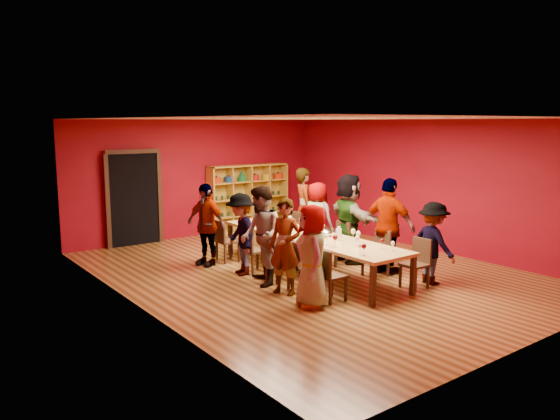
% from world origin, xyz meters
% --- Properties ---
extents(room_shell, '(7.10, 9.10, 3.04)m').
position_xyz_m(room_shell, '(0.00, 0.00, 1.50)').
color(room_shell, brown).
rests_on(room_shell, ground).
extents(tasting_table, '(1.10, 4.50, 0.75)m').
position_xyz_m(tasting_table, '(0.00, 0.00, 0.70)').
color(tasting_table, tan).
rests_on(tasting_table, ground).
extents(doorway, '(1.40, 0.17, 2.30)m').
position_xyz_m(doorway, '(-1.80, 4.43, 1.12)').
color(doorway, black).
rests_on(doorway, ground).
extents(shelving_unit, '(2.40, 0.40, 1.80)m').
position_xyz_m(shelving_unit, '(1.40, 4.32, 0.98)').
color(shelving_unit, '#B68E29').
rests_on(shelving_unit, ground).
extents(chair_person_left_0, '(0.42, 0.42, 0.89)m').
position_xyz_m(chair_person_left_0, '(-0.91, -1.56, 0.50)').
color(chair_person_left_0, black).
rests_on(chair_person_left_0, ground).
extents(person_left_0, '(0.74, 0.92, 1.66)m').
position_xyz_m(person_left_0, '(-1.25, -1.56, 0.83)').
color(person_left_0, '#141C37').
rests_on(person_left_0, ground).
extents(chair_person_left_1, '(0.42, 0.42, 0.89)m').
position_xyz_m(chair_person_left_1, '(-0.91, -0.79, 0.50)').
color(chair_person_left_1, black).
rests_on(chair_person_left_1, ground).
extents(person_left_1, '(0.63, 0.72, 1.66)m').
position_xyz_m(person_left_1, '(-1.20, -0.79, 0.83)').
color(person_left_1, '#526EA9').
rests_on(person_left_1, ground).
extents(chair_person_left_2, '(0.42, 0.42, 0.89)m').
position_xyz_m(chair_person_left_2, '(-0.91, -0.11, 0.50)').
color(chair_person_left_2, black).
rests_on(chair_person_left_2, ground).
extents(person_left_2, '(0.79, 1.00, 1.82)m').
position_xyz_m(person_left_2, '(-1.24, -0.11, 0.91)').
color(person_left_2, '#5476AD').
rests_on(person_left_2, ground).
extents(chair_person_left_3, '(0.42, 0.42, 0.89)m').
position_xyz_m(chair_person_left_3, '(-0.91, 0.68, 0.50)').
color(chair_person_left_3, black).
rests_on(chair_person_left_3, ground).
extents(person_left_3, '(0.66, 1.10, 1.59)m').
position_xyz_m(person_left_3, '(-1.16, 0.68, 0.80)').
color(person_left_3, '#5D90C0').
rests_on(person_left_3, ground).
extents(chair_person_left_4, '(0.42, 0.42, 0.89)m').
position_xyz_m(chair_person_left_4, '(-0.91, 1.72, 0.50)').
color(chair_person_left_4, black).
rests_on(chair_person_left_4, ground).
extents(person_left_4, '(0.73, 1.09, 1.70)m').
position_xyz_m(person_left_4, '(-1.34, 1.72, 0.85)').
color(person_left_4, '#5276A9').
rests_on(person_left_4, ground).
extents(chair_person_right_0, '(0.42, 0.42, 0.89)m').
position_xyz_m(chair_person_right_0, '(0.91, -1.92, 0.50)').
color(chair_person_right_0, black).
rests_on(chair_person_right_0, ground).
extents(person_right_0, '(0.53, 1.02, 1.51)m').
position_xyz_m(person_right_0, '(1.33, -1.92, 0.75)').
color(person_right_0, beige).
rests_on(person_right_0, ground).
extents(chair_person_right_1, '(0.42, 0.42, 0.89)m').
position_xyz_m(chair_person_right_1, '(0.91, -0.98, 0.50)').
color(chair_person_right_1, black).
rests_on(chair_person_right_1, ground).
extents(person_right_1, '(0.71, 1.18, 1.88)m').
position_xyz_m(person_right_1, '(1.18, -0.98, 0.94)').
color(person_right_1, '#141A38').
rests_on(person_right_1, ground).
extents(chair_person_right_2, '(0.42, 0.42, 0.89)m').
position_xyz_m(chair_person_right_2, '(0.91, 0.13, 0.50)').
color(chair_person_right_2, black).
rests_on(chair_person_right_2, ground).
extents(person_right_2, '(0.94, 1.81, 1.88)m').
position_xyz_m(person_right_2, '(1.17, 0.13, 0.94)').
color(person_right_2, '#4B4A4F').
rests_on(person_right_2, ground).
extents(chair_person_right_3, '(0.42, 0.42, 0.89)m').
position_xyz_m(chair_person_right_3, '(0.91, 1.14, 0.50)').
color(chair_person_right_3, black).
rests_on(chair_person_right_3, ground).
extents(person_right_3, '(0.59, 0.86, 1.61)m').
position_xyz_m(person_right_3, '(1.17, 1.14, 0.80)').
color(person_right_3, '#121932').
rests_on(person_right_3, ground).
extents(chair_person_right_4, '(0.42, 0.42, 0.89)m').
position_xyz_m(chair_person_right_4, '(0.91, 1.71, 0.50)').
color(chair_person_right_4, black).
rests_on(chair_person_right_4, ground).
extents(person_right_4, '(0.74, 0.83, 1.89)m').
position_xyz_m(person_right_4, '(1.26, 1.71, 0.95)').
color(person_right_4, '#16193C').
rests_on(person_right_4, ground).
extents(wine_glass_0, '(0.08, 0.08, 0.21)m').
position_xyz_m(wine_glass_0, '(0.35, 0.71, 0.90)').
color(wine_glass_0, silver).
rests_on(wine_glass_0, tasting_table).
extents(wine_glass_1, '(0.08, 0.08, 0.21)m').
position_xyz_m(wine_glass_1, '(0.28, 1.78, 0.90)').
color(wine_glass_1, silver).
rests_on(wine_glass_1, tasting_table).
extents(wine_glass_2, '(0.08, 0.08, 0.20)m').
position_xyz_m(wine_glass_2, '(-0.34, -1.81, 0.90)').
color(wine_glass_2, silver).
rests_on(wine_glass_2, tasting_table).
extents(wine_glass_3, '(0.09, 0.09, 0.21)m').
position_xyz_m(wine_glass_3, '(0.31, -0.04, 0.90)').
color(wine_glass_3, silver).
rests_on(wine_glass_3, tasting_table).
extents(wine_glass_4, '(0.07, 0.07, 0.18)m').
position_xyz_m(wine_glass_4, '(0.27, -1.89, 0.88)').
color(wine_glass_4, silver).
rests_on(wine_glass_4, tasting_table).
extents(wine_glass_5, '(0.08, 0.08, 0.21)m').
position_xyz_m(wine_glass_5, '(-0.31, 0.90, 0.90)').
color(wine_glass_5, silver).
rests_on(wine_glass_5, tasting_table).
extents(wine_glass_6, '(0.07, 0.07, 0.18)m').
position_xyz_m(wine_glass_6, '(0.26, -1.65, 0.88)').
color(wine_glass_6, silver).
rests_on(wine_glass_6, tasting_table).
extents(wine_glass_7, '(0.08, 0.08, 0.19)m').
position_xyz_m(wine_glass_7, '(-0.32, 1.85, 0.89)').
color(wine_glass_7, silver).
rests_on(wine_glass_7, tasting_table).
extents(wine_glass_8, '(0.08, 0.08, 0.20)m').
position_xyz_m(wine_glass_8, '(-0.28, -0.82, 0.89)').
color(wine_glass_8, silver).
rests_on(wine_glass_8, tasting_table).
extents(wine_glass_9, '(0.07, 0.07, 0.18)m').
position_xyz_m(wine_glass_9, '(0.29, 0.15, 0.88)').
color(wine_glass_9, silver).
rests_on(wine_glass_9, tasting_table).
extents(wine_glass_10, '(0.09, 0.09, 0.22)m').
position_xyz_m(wine_glass_10, '(-0.30, -1.06, 0.91)').
color(wine_glass_10, silver).
rests_on(wine_glass_10, tasting_table).
extents(wine_glass_11, '(0.08, 0.08, 0.20)m').
position_xyz_m(wine_glass_11, '(-0.38, 1.78, 0.89)').
color(wine_glass_11, silver).
rests_on(wine_glass_11, tasting_table).
extents(wine_glass_12, '(0.07, 0.07, 0.18)m').
position_xyz_m(wine_glass_12, '(0.13, 0.45, 0.88)').
color(wine_glass_12, silver).
rests_on(wine_glass_12, tasting_table).
extents(wine_glass_13, '(0.09, 0.09, 0.22)m').
position_xyz_m(wine_glass_13, '(0.34, -0.85, 0.91)').
color(wine_glass_13, silver).
rests_on(wine_glass_13, tasting_table).
extents(wine_glass_14, '(0.08, 0.08, 0.21)m').
position_xyz_m(wine_glass_14, '(0.31, -1.02, 0.90)').
color(wine_glass_14, silver).
rests_on(wine_glass_14, tasting_table).
extents(wine_glass_15, '(0.08, 0.08, 0.20)m').
position_xyz_m(wine_glass_15, '(-0.27, -0.06, 0.90)').
color(wine_glass_15, silver).
rests_on(wine_glass_15, tasting_table).
extents(wine_glass_16, '(0.08, 0.08, 0.20)m').
position_xyz_m(wine_glass_16, '(0.04, -1.27, 0.89)').
color(wine_glass_16, silver).
rests_on(wine_glass_16, tasting_table).
extents(wine_glass_17, '(0.09, 0.09, 0.22)m').
position_xyz_m(wine_glass_17, '(0.01, -0.36, 0.91)').
color(wine_glass_17, silver).
rests_on(wine_glass_17, tasting_table).
extents(wine_glass_18, '(0.09, 0.09, 0.22)m').
position_xyz_m(wine_glass_18, '(-0.20, 1.32, 0.91)').
color(wine_glass_18, silver).
rests_on(wine_glass_18, tasting_table).
extents(wine_glass_19, '(0.09, 0.09, 0.22)m').
position_xyz_m(wine_glass_19, '(-0.37, 1.06, 0.91)').
color(wine_glass_19, silver).
rests_on(wine_glass_19, tasting_table).
extents(wine_glass_20, '(0.09, 0.09, 0.21)m').
position_xyz_m(wine_glass_20, '(-0.38, 0.16, 0.90)').
color(wine_glass_20, silver).
rests_on(wine_glass_20, tasting_table).
extents(wine_glass_21, '(0.07, 0.07, 0.18)m').
position_xyz_m(wine_glass_21, '(0.28, 1.87, 0.88)').
color(wine_glass_21, silver).
rests_on(wine_glass_21, tasting_table).
extents(wine_glass_22, '(0.07, 0.07, 0.18)m').
position_xyz_m(wine_glass_22, '(-0.32, -1.71, 0.88)').
color(wine_glass_22, silver).
rests_on(wine_glass_22, tasting_table).
extents(wine_glass_23, '(0.09, 0.09, 0.22)m').
position_xyz_m(wine_glass_23, '(0.28, 0.99, 0.91)').
color(wine_glass_23, silver).
rests_on(wine_glass_23, tasting_table).
extents(spittoon_bowl, '(0.29, 0.29, 0.16)m').
position_xyz_m(spittoon_bowl, '(0.17, -0.26, 0.82)').
color(spittoon_bowl, silver).
rests_on(spittoon_bowl, tasting_table).
extents(carafe_a, '(0.10, 0.10, 0.25)m').
position_xyz_m(carafe_a, '(-0.21, 0.35, 0.86)').
color(carafe_a, silver).
rests_on(carafe_a, tasting_table).
extents(carafe_b, '(0.13, 0.13, 0.26)m').
position_xyz_m(carafe_b, '(0.13, -0.69, 0.87)').
color(carafe_b, silver).
rests_on(carafe_b, tasting_table).
extents(wine_bottle, '(0.09, 0.09, 0.30)m').
position_xyz_m(wine_bottle, '(0.19, 1.58, 0.86)').
color(wine_bottle, '#153B1B').
rests_on(wine_bottle, tasting_table).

